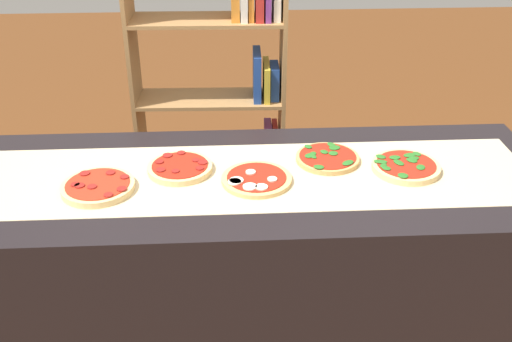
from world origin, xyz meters
name	(u,v)px	position (x,y,z in m)	size (l,w,h in m)	color
counter	(256,285)	(0.00, 0.00, 0.48)	(2.05, 0.75, 0.96)	black
parchment_paper	(256,176)	(0.00, 0.00, 0.96)	(1.89, 0.47, 0.00)	beige
pizza_pepperoni_0	(98,187)	(-0.52, -0.07, 0.97)	(0.24, 0.24, 0.03)	#E5C17F
pizza_pepperoni_1	(180,168)	(-0.26, 0.05, 0.97)	(0.22, 0.22, 0.03)	#E5C17F
pizza_mozzarella_2	(256,179)	(0.00, -0.04, 0.97)	(0.24, 0.24, 0.02)	#DBB26B
pizza_spinach_3	(327,158)	(0.26, 0.09, 0.97)	(0.23, 0.23, 0.03)	tan
pizza_spinach_4	(406,167)	(0.52, 0.01, 0.97)	(0.24, 0.24, 0.03)	#E5C17F
bookshelf	(229,96)	(-0.08, 1.05, 0.83)	(0.76, 0.28, 1.62)	#A87A47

